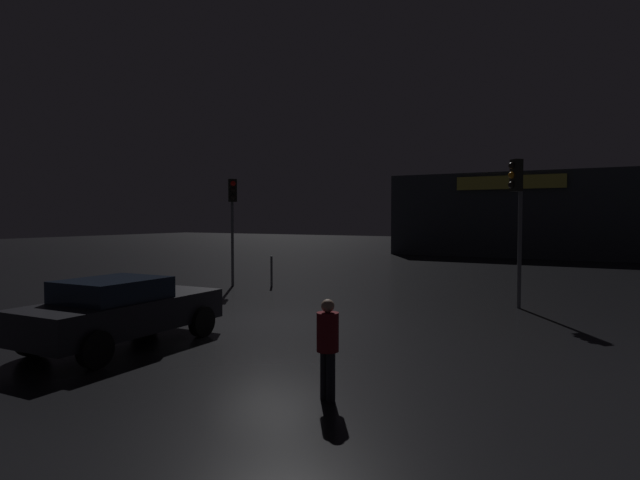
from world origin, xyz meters
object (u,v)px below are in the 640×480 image
traffic_signal_opposite (233,206)px  car_near (121,310)px  store_building (519,215)px  traffic_signal_main (517,198)px  pedestrian (328,342)px

traffic_signal_opposite → car_near: (4.26, -9.14, -2.46)m
store_building → traffic_signal_main: (3.87, -24.50, 0.44)m
car_near → pedestrian: (5.52, -0.80, 0.11)m
traffic_signal_opposite → car_near: size_ratio=0.94×
store_building → pedestrian: bearing=-85.3°
traffic_signal_main → store_building: bearing=99.0°
car_near → pedestrian: 5.58m
store_building → traffic_signal_main: bearing=-81.0°
traffic_signal_opposite → store_building: bearing=74.2°
store_building → traffic_signal_main: store_building is taller
car_near → store_building: bearing=85.4°
store_building → car_near: size_ratio=3.72×
pedestrian → traffic_signal_main: bearing=84.1°
traffic_signal_opposite → pedestrian: 14.15m
store_building → traffic_signal_opposite: bearing=-105.8°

